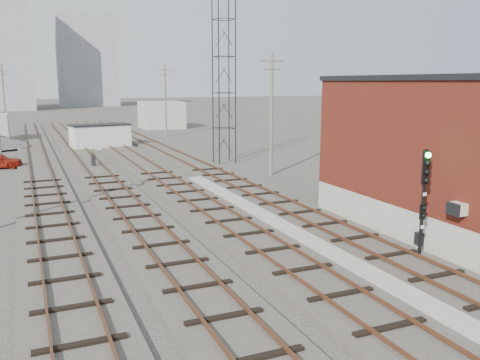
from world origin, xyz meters
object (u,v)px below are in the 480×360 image
car_silver (4,144)px  car_grey (1,143)px  signal_mast (424,194)px  switch_stand (93,161)px  site_trailer (100,136)px

car_silver → car_grey: size_ratio=0.82×
signal_mast → car_silver: bearing=111.1°
switch_stand → site_trailer: (2.37, 12.58, 0.69)m
switch_stand → site_trailer: site_trailer is taller
switch_stand → car_grey: 17.14m
signal_mast → site_trailer: signal_mast is taller
car_grey → signal_mast: bearing=-176.2°
car_silver → car_grey: bearing=-14.8°
switch_stand → car_grey: car_grey is taller
site_trailer → car_silver: site_trailer is taller
signal_mast → site_trailer: 40.53m
signal_mast → car_grey: 45.94m
switch_stand → car_grey: size_ratio=0.25×
site_trailer → car_grey: bearing=152.8°
switch_stand → car_silver: (-6.95, 14.11, 0.10)m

